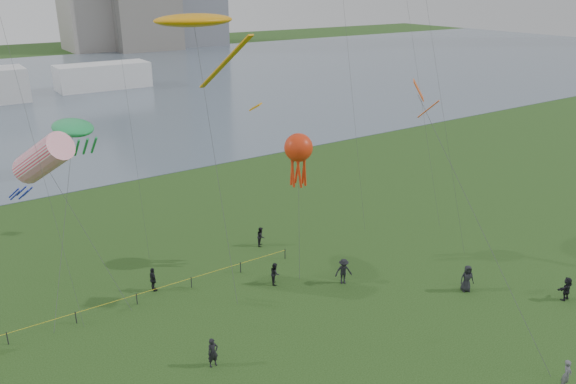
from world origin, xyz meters
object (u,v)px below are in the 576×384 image
kite_stingray (194,21)px  kite_octopus (298,149)px  fence (40,326)px  kite_flyer (567,375)px

kite_stingray → kite_octopus: (5.61, -4.35, -8.80)m
fence → kite_stingray: 22.00m
kite_flyer → fence: bearing=124.3°
kite_octopus → fence: bearing=175.3°
fence → kite_stingray: (13.02, 3.32, 17.42)m
fence → kite_octopus: kite_octopus is taller
kite_octopus → kite_flyer: bearing=-81.1°
fence → kite_octopus: 20.55m
kite_flyer → kite_octopus: 21.82m
kite_stingray → kite_flyer: bearing=-65.3°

